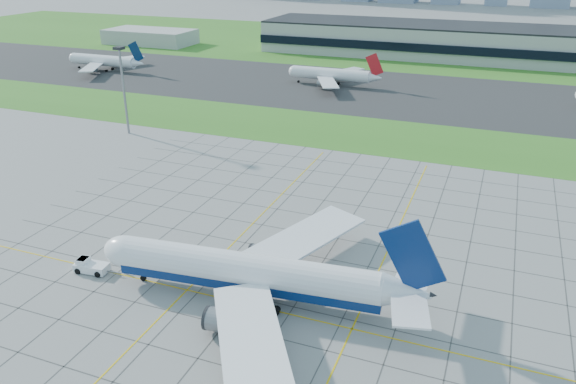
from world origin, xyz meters
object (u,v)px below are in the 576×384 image
airliner (251,273)px  distant_jet_0 (104,61)px  pushback_tug (90,266)px  crew_near (122,268)px  distant_jet_1 (332,74)px  light_mast (123,80)px

airliner → distant_jet_0: bearing=128.9°
pushback_tug → crew_near: 5.59m
airliner → distant_jet_1: 151.37m
crew_near → distant_jet_0: size_ratio=0.04×
light_mast → pushback_tug: size_ratio=2.95×
light_mast → crew_near: size_ratio=14.69×
crew_near → light_mast: bearing=45.0°
light_mast → crew_near: light_mast is taller
airliner → distant_jet_1: bearing=96.7°
light_mast → crew_near: bearing=-54.8°
airliner → crew_near: (-24.14, -0.93, -3.91)m
distant_jet_1 → pushback_tug: bearing=-88.9°
distant_jet_0 → airliner: bearing=-45.4°
airliner → pushback_tug: size_ratio=6.44×
pushback_tug → light_mast: bearing=115.6°
distant_jet_1 → crew_near: bearing=-86.8°
airliner → crew_near: 24.47m
airliner → distant_jet_0: 194.58m
airliner → crew_near: bearing=176.5°
light_mast → distant_jet_0: size_ratio=0.60×
airliner → crew_near: size_ratio=32.13×
distant_jet_0 → distant_jet_1: bearing=5.1°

